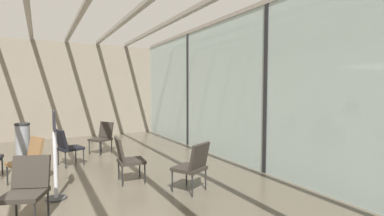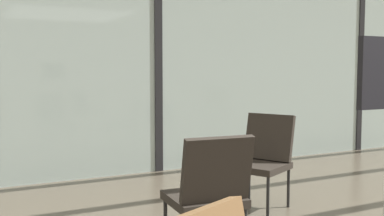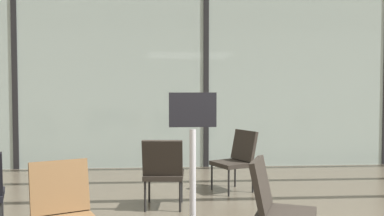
% 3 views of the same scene
% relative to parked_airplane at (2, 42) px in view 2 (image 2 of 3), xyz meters
% --- Properties ---
extents(glass_curtain_wall, '(14.00, 0.08, 3.55)m').
position_rel_parked_airplane_xyz_m(glass_curtain_wall, '(1.27, -5.85, -0.13)').
color(glass_curtain_wall, '#A3B7B2').
rests_on(glass_curtain_wall, ground).
extents(window_mullion_1, '(0.10, 0.12, 3.55)m').
position_rel_parked_airplane_xyz_m(window_mullion_1, '(1.27, -5.85, -0.13)').
color(window_mullion_1, black).
rests_on(window_mullion_1, ground).
extents(window_mullion_2, '(0.10, 0.12, 3.55)m').
position_rel_parked_airplane_xyz_m(window_mullion_2, '(4.77, -5.85, -0.13)').
color(window_mullion_2, black).
rests_on(window_mullion_2, ground).
extents(parked_airplane, '(11.19, 3.80, 3.80)m').
position_rel_parked_airplane_xyz_m(parked_airplane, '(0.00, 0.00, 0.00)').
color(parked_airplane, silver).
rests_on(parked_airplane, ground).
extents(lounge_chair_3, '(0.52, 0.56, 0.87)m').
position_rel_parked_airplane_xyz_m(lounge_chair_3, '(0.46, -8.65, -1.41)').
color(lounge_chair_3, '#28231E').
rests_on(lounge_chair_3, ground).
extents(lounge_chair_6, '(0.68, 0.66, 0.87)m').
position_rel_parked_airplane_xyz_m(lounge_chair_6, '(1.53, -7.78, -1.41)').
color(lounge_chair_6, '#28231E').
rests_on(lounge_chair_6, ground).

